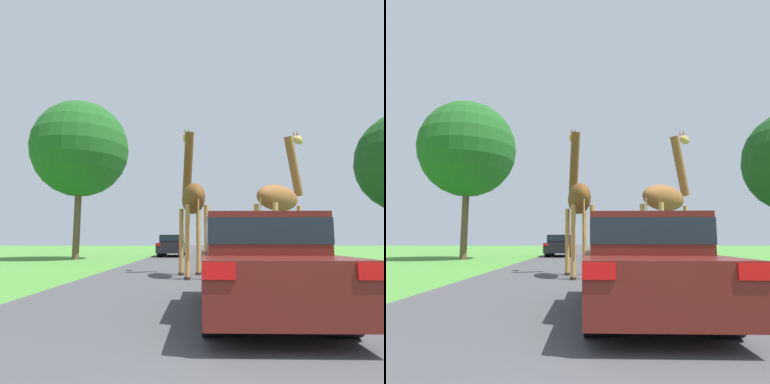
# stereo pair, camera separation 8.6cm
# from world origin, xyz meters

# --- Properties ---
(road) EXTENTS (7.99, 120.00, 0.00)m
(road) POSITION_xyz_m (0.00, 30.00, 0.00)
(road) COLOR #424244
(road) RESTS_ON ground
(giraffe_near_road) EXTENTS (1.02, 2.80, 5.23)m
(giraffe_near_road) POSITION_xyz_m (-0.72, 10.02, 2.51)
(giraffe_near_road) COLOR #B77F3D
(giraffe_near_road) RESTS_ON ground
(giraffe_companion) EXTENTS (2.30, 2.47, 4.94)m
(giraffe_companion) POSITION_xyz_m (2.05, 9.75, 2.43)
(giraffe_companion) COLOR tan
(giraffe_companion) RESTS_ON ground
(car_lead_maroon) EXTENTS (1.82, 4.26, 1.51)m
(car_lead_maroon) POSITION_xyz_m (0.47, 4.58, 0.79)
(car_lead_maroon) COLOR #561914
(car_lead_maroon) RESTS_ON ground
(car_queue_right) EXTENTS (1.87, 4.81, 1.45)m
(car_queue_right) POSITION_xyz_m (1.06, 20.19, 0.78)
(car_queue_right) COLOR silver
(car_queue_right) RESTS_ON ground
(car_queue_left) EXTENTS (1.87, 4.27, 1.31)m
(car_queue_left) POSITION_xyz_m (1.09, 13.15, 0.70)
(car_queue_left) COLOR gray
(car_queue_left) RESTS_ON ground
(car_far_ahead) EXTENTS (1.85, 4.81, 1.54)m
(car_far_ahead) POSITION_xyz_m (-2.54, 24.44, 0.82)
(car_far_ahead) COLOR black
(car_far_ahead) RESTS_ON ground
(tree_centre_back) EXTENTS (5.94, 5.94, 9.76)m
(tree_centre_back) POSITION_xyz_m (-7.94, 19.62, 6.77)
(tree_centre_back) COLOR brown
(tree_centre_back) RESTS_ON ground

